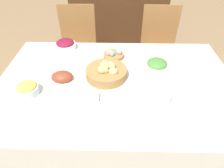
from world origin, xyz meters
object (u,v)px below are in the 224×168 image
object	(u,v)px
ham_platter	(62,78)
knife	(156,122)
chair_far_right	(159,46)
bread_basket	(106,72)
dinner_plate	(131,121)
drinking_cup	(165,99)
egg_basket	(113,55)
fork	(106,121)
pineapple_bowl	(27,89)
green_salad_bowl	(157,65)
spoon	(161,122)
sideboard	(118,19)
beet_salad_bowl	(65,45)
butter_dish	(89,97)
chair_far_left	(78,45)

from	to	relation	value
ham_platter	knife	distance (m)	0.75
chair_far_right	bread_basket	bearing A→B (deg)	-121.78
dinner_plate	chair_far_right	bearing A→B (deg)	72.85
dinner_plate	drinking_cup	bearing A→B (deg)	34.13
dinner_plate	drinking_cup	size ratio (longest dim) A/B	2.86
egg_basket	fork	world-z (taller)	egg_basket
pineapple_bowl	knife	bearing A→B (deg)	-15.62
green_salad_bowl	spoon	bearing A→B (deg)	-95.26
sideboard	ham_platter	world-z (taller)	sideboard
egg_basket	beet_salad_bowl	bearing A→B (deg)	161.65
fork	butter_dish	world-z (taller)	butter_dish
beet_salad_bowl	dinner_plate	xyz separation A→B (m)	(0.57, -0.87, -0.04)
sideboard	ham_platter	xyz separation A→B (m)	(-0.43, -1.83, 0.28)
beet_salad_bowl	knife	xyz separation A→B (m)	(0.72, -0.87, -0.04)
fork	sideboard	bearing A→B (deg)	90.11
knife	chair_far_right	bearing A→B (deg)	81.15
chair_far_left	fork	size ratio (longest dim) A/B	5.55
chair_far_right	knife	size ratio (longest dim) A/B	5.55
fork	chair_far_left	bearing A→B (deg)	108.96
butter_dish	green_salad_bowl	bearing A→B (deg)	35.06
green_salad_bowl	knife	distance (m)	0.55
sideboard	drinking_cup	size ratio (longest dim) A/B	15.75
beet_salad_bowl	spoon	world-z (taller)	beet_salad_bowl
drinking_cup	butter_dish	world-z (taller)	drinking_cup
sideboard	pineapple_bowl	xyz separation A→B (m)	(-0.64, -1.98, 0.29)
chair_far_left	ham_platter	bearing A→B (deg)	-86.97
ham_platter	butter_dish	distance (m)	0.30
chair_far_right	ham_platter	world-z (taller)	chair_far_right
green_salad_bowl	drinking_cup	distance (m)	0.39
spoon	chair_far_right	bearing A→B (deg)	77.81
sideboard	dinner_plate	xyz separation A→B (m)	(0.07, -2.22, 0.25)
green_salad_bowl	fork	world-z (taller)	green_salad_bowl
chair_far_right	fork	size ratio (longest dim) A/B	5.55
ham_platter	sideboard	bearing A→B (deg)	76.88
knife	butter_dish	size ratio (longest dim) A/B	1.32
chair_far_right	pineapple_bowl	xyz separation A→B (m)	(-1.12, -1.11, 0.27)
egg_basket	drinking_cup	distance (m)	0.66
chair_far_left	fork	xyz separation A→B (m)	(0.40, -1.35, 0.23)
spoon	butter_dish	size ratio (longest dim) A/B	1.32
knife	green_salad_bowl	bearing A→B (deg)	83.90
egg_basket	chair_far_left	bearing A→B (deg)	124.72
egg_basket	green_salad_bowl	size ratio (longest dim) A/B	0.93
chair_far_left	pineapple_bowl	bearing A→B (deg)	-98.16
egg_basket	pineapple_bowl	size ratio (longest dim) A/B	1.15
butter_dish	ham_platter	bearing A→B (deg)	138.95
knife	pineapple_bowl	bearing A→B (deg)	166.67
fork	spoon	xyz separation A→B (m)	(0.33, 0.00, 0.00)
dinner_plate	spoon	bearing A→B (deg)	-0.00
pineapple_bowl	bread_basket	bearing A→B (deg)	20.81
beet_salad_bowl	spoon	xyz separation A→B (m)	(0.75, -0.87, -0.04)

